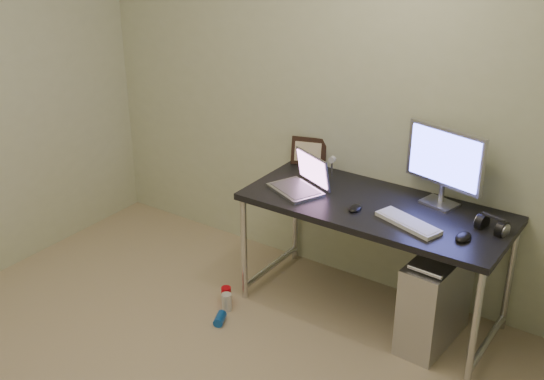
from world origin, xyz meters
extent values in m
cube|color=beige|center=(0.00, 1.75, 1.25)|extent=(3.50, 0.02, 2.50)
cube|color=beige|center=(1.75, 0.00, 1.25)|extent=(0.02, 3.50, 2.50)
cube|color=black|center=(0.60, 1.41, 0.73)|extent=(1.57, 0.69, 0.04)
cylinder|color=silver|center=(-0.15, 1.10, 0.35)|extent=(0.04, 0.04, 0.71)
cylinder|color=silver|center=(-0.15, 1.71, 0.35)|extent=(0.04, 0.04, 0.71)
cylinder|color=silver|center=(1.34, 1.10, 0.35)|extent=(0.04, 0.04, 0.71)
cylinder|color=silver|center=(1.34, 1.71, 0.35)|extent=(0.04, 0.04, 0.71)
cylinder|color=silver|center=(-0.15, 1.41, 0.08)|extent=(0.04, 0.61, 0.04)
cylinder|color=silver|center=(1.34, 1.41, 0.08)|extent=(0.04, 0.61, 0.04)
cube|color=#BAB9BE|center=(1.03, 1.36, 0.28)|extent=(0.27, 0.55, 0.56)
cylinder|color=#B2B2B9|center=(1.03, 1.14, 0.58)|extent=(0.20, 0.04, 0.03)
cylinder|color=#B2B2B9|center=(1.03, 1.58, 0.58)|extent=(0.20, 0.04, 0.03)
cylinder|color=black|center=(0.98, 1.70, 0.40)|extent=(0.01, 0.16, 0.69)
cylinder|color=black|center=(1.07, 1.68, 0.38)|extent=(0.02, 0.11, 0.71)
cylinder|color=red|center=(-0.21, 0.98, 0.06)|extent=(0.07, 0.07, 0.11)
cylinder|color=silver|center=(-0.16, 0.92, 0.06)|extent=(0.09, 0.09, 0.12)
cylinder|color=#134FB2|center=(-0.11, 0.79, 0.03)|extent=(0.10, 0.12, 0.06)
cube|color=#B2B2B9|center=(0.10, 1.30, 0.76)|extent=(0.39, 0.34, 0.02)
cube|color=slate|center=(0.10, 1.30, 0.77)|extent=(0.34, 0.29, 0.00)
cube|color=gray|center=(0.15, 1.42, 0.87)|extent=(0.31, 0.17, 0.21)
cube|color=#8B5382|center=(0.15, 1.41, 0.87)|extent=(0.28, 0.15, 0.18)
cube|color=#B2B2B9|center=(0.90, 1.62, 0.76)|extent=(0.23, 0.19, 0.01)
cylinder|color=#B2B2B9|center=(0.90, 1.64, 0.82)|extent=(0.03, 0.03, 0.11)
cube|color=#B2B2B9|center=(0.90, 1.63, 1.05)|extent=(0.49, 0.15, 0.34)
cube|color=#5058FF|center=(0.90, 1.61, 1.05)|extent=(0.44, 0.11, 0.30)
cube|color=silver|center=(0.86, 1.28, 0.76)|extent=(0.41, 0.25, 0.02)
ellipsoid|color=black|center=(1.17, 1.29, 0.77)|extent=(0.08, 0.13, 0.04)
ellipsoid|color=black|center=(0.53, 1.28, 0.77)|extent=(0.07, 0.11, 0.04)
cylinder|color=black|center=(1.20, 1.47, 0.78)|extent=(0.06, 0.11, 0.10)
cylinder|color=black|center=(1.32, 1.47, 0.78)|extent=(0.06, 0.11, 0.10)
cube|color=black|center=(1.26, 1.47, 0.83)|extent=(0.13, 0.05, 0.01)
cube|color=black|center=(-0.05, 1.71, 0.84)|extent=(0.24, 0.14, 0.19)
cylinder|color=silver|center=(0.16, 1.66, 0.80)|extent=(0.01, 0.01, 0.09)
cylinder|color=silver|center=(0.16, 1.66, 0.85)|extent=(0.04, 0.03, 0.04)
camera|label=1|loc=(2.11, -1.91, 2.49)|focal=45.00mm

